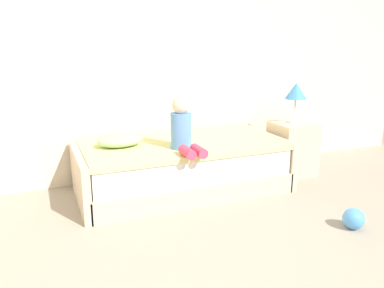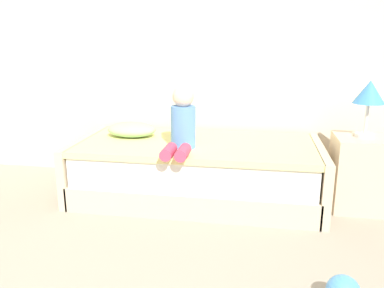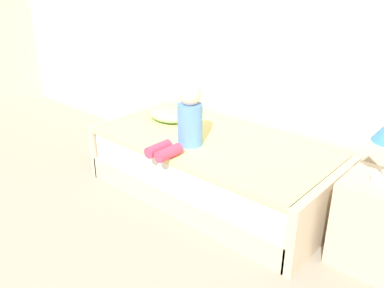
# 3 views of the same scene
# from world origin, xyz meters

# --- Properties ---
(wall_rear) EXTENTS (7.20, 0.10, 2.90)m
(wall_rear) POSITION_xyz_m (0.00, 2.60, 1.45)
(wall_rear) COLOR beige
(wall_rear) RESTS_ON ground
(bed) EXTENTS (2.11, 1.00, 0.50)m
(bed) POSITION_xyz_m (0.24, 2.00, 0.25)
(bed) COLOR beige
(bed) RESTS_ON ground
(nightstand) EXTENTS (0.44, 0.44, 0.60)m
(nightstand) POSITION_xyz_m (1.59, 2.01, 0.30)
(nightstand) COLOR beige
(nightstand) RESTS_ON ground
(child_figure) EXTENTS (0.20, 0.51, 0.50)m
(child_figure) POSITION_xyz_m (0.15, 1.77, 0.70)
(child_figure) COLOR #598CD1
(child_figure) RESTS_ON bed
(pillow) EXTENTS (0.44, 0.30, 0.13)m
(pillow) POSITION_xyz_m (-0.38, 2.10, 0.56)
(pillow) COLOR #99CC8C
(pillow) RESTS_ON bed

